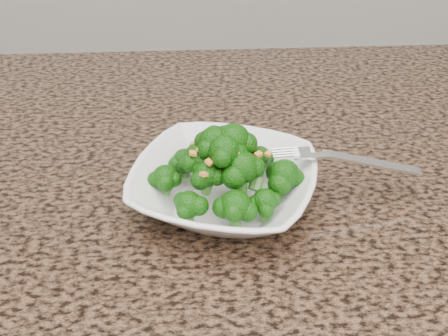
{
  "coord_description": "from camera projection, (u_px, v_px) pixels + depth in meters",
  "views": [
    {
      "loc": [
        0.12,
        -0.15,
        1.3
      ],
      "look_at": [
        0.15,
        0.36,
        0.95
      ],
      "focal_mm": 45.0,
      "sensor_mm": 36.0,
      "label": 1
    }
  ],
  "objects": [
    {
      "name": "fork",
      "position": [
        323.0,
        156.0,
        0.63
      ],
      "size": [
        0.19,
        0.04,
        0.01
      ],
      "primitive_type": null,
      "rotation": [
        0.0,
        0.0,
        -0.07
      ],
      "color": "silver",
      "rests_on": "bowl"
    },
    {
      "name": "granite_counter",
      "position": [
        84.0,
        253.0,
        0.6
      ],
      "size": [
        1.64,
        1.04,
        0.03
      ],
      "primitive_type": "cube",
      "color": "brown",
      "rests_on": "cabinet"
    },
    {
      "name": "bowl",
      "position": [
        224.0,
        186.0,
        0.63
      ],
      "size": [
        0.26,
        0.26,
        0.05
      ],
      "primitive_type": "imported",
      "rotation": [
        0.0,
        0.0,
        -0.33
      ],
      "color": "white",
      "rests_on": "granite_counter"
    },
    {
      "name": "broccoli_pile",
      "position": [
        224.0,
        144.0,
        0.6
      ],
      "size": [
        0.18,
        0.18,
        0.06
      ],
      "primitive_type": null,
      "color": "#145409",
      "rests_on": "bowl"
    },
    {
      "name": "garlic_topping",
      "position": [
        224.0,
        116.0,
        0.58
      ],
      "size": [
        0.11,
        0.11,
        0.01
      ],
      "primitive_type": null,
      "color": "gold",
      "rests_on": "broccoli_pile"
    }
  ]
}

